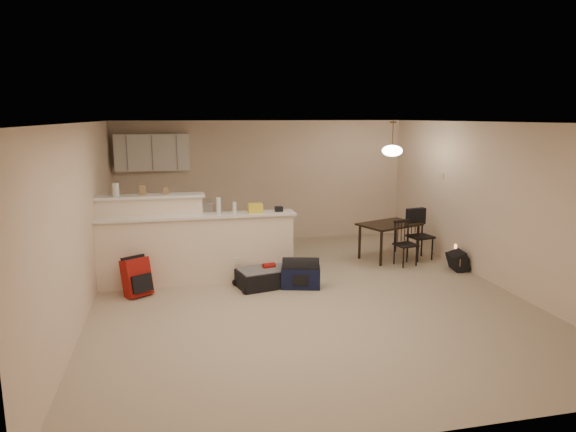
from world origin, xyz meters
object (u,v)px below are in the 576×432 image
object	(u,v)px
pendant_lamp	(392,150)
black_daypack	(458,261)
dining_table	(389,228)
navy_duffel	(301,277)
dining_chair_near	(406,243)
dining_chair_far	(420,235)
red_backpack	(137,277)
suitcase	(264,278)

from	to	relation	value
pendant_lamp	black_daypack	distance (m)	2.24
dining_table	navy_duffel	bearing A→B (deg)	-168.81
pendant_lamp	dining_chair_near	distance (m)	1.67
dining_chair_near	dining_chair_far	bearing A→B (deg)	23.74
red_backpack	suitcase	bearing A→B (deg)	-32.04
pendant_lamp	navy_duffel	xyz separation A→B (m)	(-1.98, -1.23, -1.83)
dining_chair_near	dining_table	bearing A→B (deg)	90.77
pendant_lamp	dining_chair_near	size ratio (longest dim) A/B	0.78
suitcase	red_backpack	distance (m)	1.89
dining_chair_far	navy_duffel	xyz separation A→B (m)	(-2.52, -1.06, -0.29)
pendant_lamp	navy_duffel	distance (m)	2.96
red_backpack	navy_duffel	size ratio (longest dim) A/B	0.94
navy_duffel	black_daypack	bearing A→B (deg)	20.59
dining_chair_near	suitcase	xyz separation A→B (m)	(-2.63, -0.59, -0.26)
navy_duffel	black_daypack	xyz separation A→B (m)	(2.83, 0.28, -0.00)
black_daypack	suitcase	bearing A→B (deg)	99.95
pendant_lamp	suitcase	xyz separation A→B (m)	(-2.52, -1.08, -1.86)
dining_table	pendant_lamp	size ratio (longest dim) A/B	2.00
red_backpack	black_daypack	distance (m)	5.26
dining_chair_near	suitcase	bearing A→B (deg)	-179.20
pendant_lamp	navy_duffel	size ratio (longest dim) A/B	1.05
dining_chair_far	navy_duffel	bearing A→B (deg)	-168.34
dining_table	pendant_lamp	xyz separation A→B (m)	(0.00, 0.00, 1.41)
suitcase	black_daypack	bearing A→B (deg)	-10.75
red_backpack	navy_duffel	bearing A→B (deg)	-35.65
pendant_lamp	red_backpack	world-z (taller)	pendant_lamp
dining_chair_near	black_daypack	world-z (taller)	dining_chair_near
pendant_lamp	black_daypack	bearing A→B (deg)	-47.98
dining_chair_near	red_backpack	world-z (taller)	dining_chair_near
pendant_lamp	dining_chair_far	size ratio (longest dim) A/B	0.69
dining_table	black_daypack	xyz separation A→B (m)	(0.86, -0.95, -0.43)
black_daypack	dining_chair_far	bearing A→B (deg)	29.74
navy_duffel	black_daypack	world-z (taller)	navy_duffel
dining_chair_near	navy_duffel	distance (m)	2.23
dining_chair_near	dining_chair_far	size ratio (longest dim) A/B	0.88
dining_table	dining_chair_near	xyz separation A→B (m)	(0.11, -0.48, -0.19)
dining_chair_near	pendant_lamp	bearing A→B (deg)	90.77
dining_chair_far	navy_duffel	distance (m)	2.75
black_daypack	dining_table	bearing A→B (deg)	49.85
dining_chair_far	pendant_lamp	bearing A→B (deg)	151.44
suitcase	red_backpack	size ratio (longest dim) A/B	1.43
dining_table	pendant_lamp	world-z (taller)	pendant_lamp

